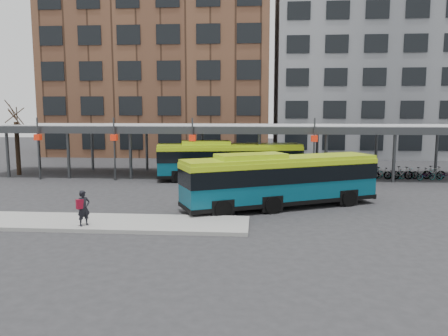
% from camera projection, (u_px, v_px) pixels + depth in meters
% --- Properties ---
extents(ground, '(120.00, 120.00, 0.00)m').
position_uv_depth(ground, '(222.00, 212.00, 23.22)').
color(ground, '#28282B').
rests_on(ground, ground).
extents(boarding_island, '(14.00, 3.00, 0.18)m').
position_uv_depth(boarding_island, '(101.00, 223.00, 20.67)').
color(boarding_island, gray).
rests_on(boarding_island, ground).
extents(canopy, '(40.00, 6.53, 4.80)m').
position_uv_depth(canopy, '(234.00, 128.00, 35.42)').
color(canopy, '#999B9E').
rests_on(canopy, ground).
extents(tree, '(1.64, 1.64, 5.60)m').
position_uv_depth(tree, '(17.00, 146.00, 36.14)').
color(tree, black).
rests_on(tree, ground).
extents(building_brick, '(26.00, 14.00, 22.00)m').
position_uv_depth(building_brick, '(163.00, 64.00, 54.14)').
color(building_brick, brown).
rests_on(building_brick, ground).
extents(building_grey, '(24.00, 14.00, 20.00)m').
position_uv_depth(building_grey, '(377.00, 71.00, 52.27)').
color(building_grey, slate).
rests_on(building_grey, ground).
extents(bus_front, '(11.07, 6.98, 3.07)m').
position_uv_depth(bus_front, '(280.00, 179.00, 24.06)').
color(bus_front, '#08475B').
rests_on(bus_front, ground).
extents(bus_rear, '(11.25, 4.17, 3.04)m').
position_uv_depth(bus_rear, '(229.00, 160.00, 33.56)').
color(bus_rear, '#08475B').
rests_on(bus_rear, ground).
extents(pedestrian, '(0.68, 0.70, 1.62)m').
position_uv_depth(pedestrian, '(83.00, 208.00, 19.70)').
color(pedestrian, black).
rests_on(pedestrian, boarding_island).
extents(bike_rack, '(7.21, 1.72, 1.05)m').
position_uv_depth(bike_rack, '(408.00, 173.00, 34.03)').
color(bike_rack, slate).
rests_on(bike_rack, ground).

